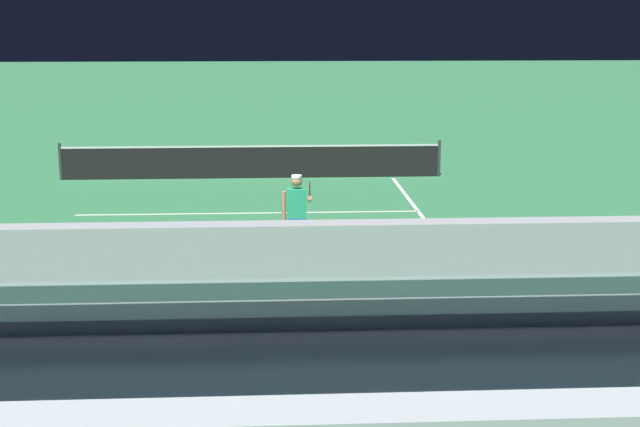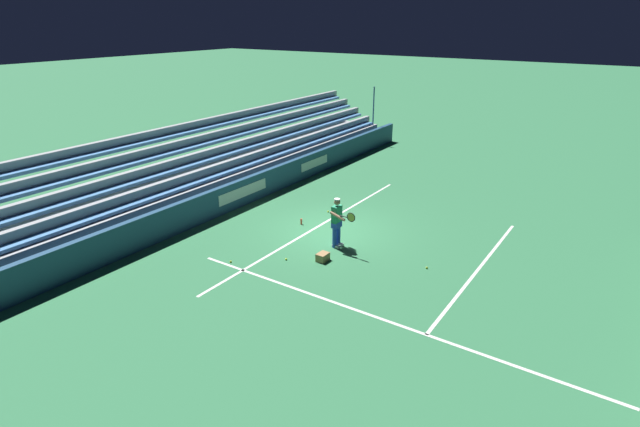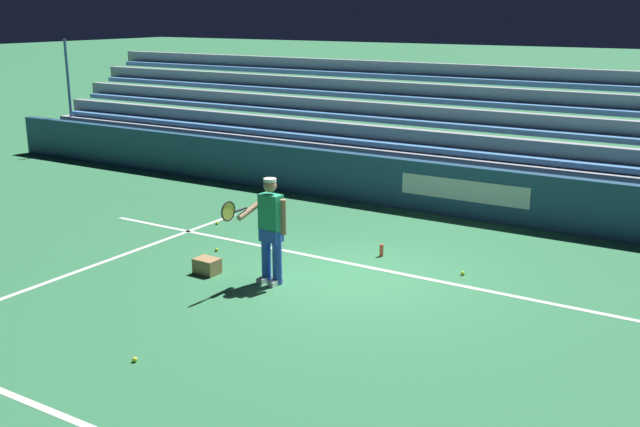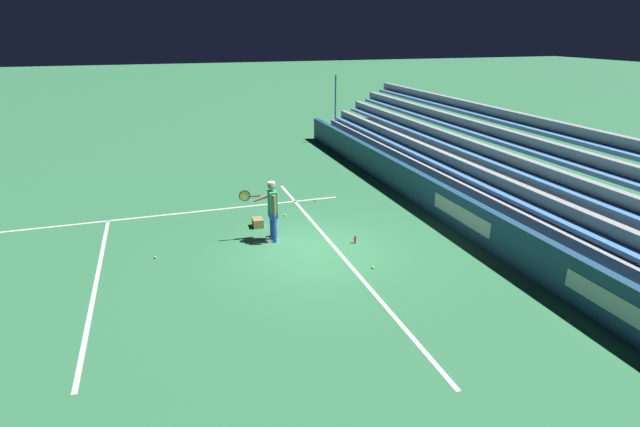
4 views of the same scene
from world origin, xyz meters
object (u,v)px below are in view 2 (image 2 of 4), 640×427
tennis_player (337,222)px  ball_box_cardboard (323,257)px  tennis_ball_by_box (286,259)px  tennis_ball_midcourt (427,268)px  tennis_ball_toward_net (328,212)px  tennis_ball_stray_back (231,262)px  water_bottle (301,222)px

tennis_player → ball_box_cardboard: tennis_player is taller
tennis_ball_by_box → tennis_ball_midcourt: same height
tennis_ball_midcourt → tennis_player: bearing=-86.7°
tennis_ball_midcourt → tennis_ball_toward_net: same height
tennis_ball_toward_net → tennis_ball_by_box: bearing=15.2°
tennis_ball_by_box → tennis_ball_toward_net: bearing=-164.8°
ball_box_cardboard → tennis_ball_stray_back: size_ratio=6.06×
tennis_player → water_bottle: bearing=-112.7°
tennis_ball_toward_net → ball_box_cardboard: bearing=30.6°
tennis_ball_by_box → water_bottle: (-2.67, -1.33, 0.08)m
tennis_player → tennis_ball_stray_back: tennis_player is taller
tennis_player → tennis_ball_by_box: bearing=-24.4°
ball_box_cardboard → water_bottle: size_ratio=1.82×
tennis_player → water_bottle: tennis_player is taller
ball_box_cardboard → tennis_ball_toward_net: (-3.64, -2.16, -0.10)m
ball_box_cardboard → water_bottle: bearing=-131.4°
tennis_ball_by_box → water_bottle: water_bottle is taller
tennis_ball_stray_back → water_bottle: size_ratio=0.30×
tennis_ball_by_box → tennis_ball_stray_back: same height
tennis_ball_midcourt → water_bottle: bearing=-97.6°
tennis_ball_toward_net → water_bottle: size_ratio=0.30×
tennis_player → ball_box_cardboard: size_ratio=4.29×
ball_box_cardboard → tennis_ball_by_box: bearing=-58.1°
ball_box_cardboard → tennis_ball_toward_net: ball_box_cardboard is taller
tennis_ball_stray_back → tennis_ball_midcourt: size_ratio=1.00×
tennis_ball_by_box → tennis_ball_toward_net: size_ratio=1.00×
tennis_player → tennis_ball_midcourt: bearing=93.3°
tennis_ball_by_box → tennis_ball_midcourt: (-1.96, 3.97, 0.00)m
tennis_player → ball_box_cardboard: 1.40m
tennis_ball_midcourt → ball_box_cardboard: bearing=-65.8°
tennis_ball_toward_net → tennis_ball_midcourt: bearing=65.8°
tennis_ball_by_box → tennis_ball_toward_net: 4.42m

